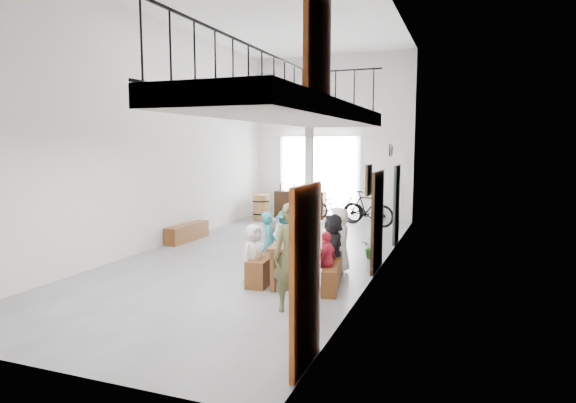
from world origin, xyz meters
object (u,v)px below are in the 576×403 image
at_px(side_bench, 187,232).
at_px(oak_barrel, 261,207).
at_px(serving_counter, 300,205).
at_px(bicycle_near, 336,206).
at_px(host_standing, 292,257).
at_px(bench_inner, 273,262).
at_px(tasting_table, 305,242).

distance_m(side_bench, oak_barrel, 3.96).
distance_m(side_bench, serving_counter, 5.01).
height_order(oak_barrel, bicycle_near, bicycle_near).
bearing_deg(host_standing, oak_barrel, 92.28).
distance_m(bench_inner, oak_barrel, 6.91).
height_order(serving_counter, host_standing, host_standing).
bearing_deg(bench_inner, serving_counter, 101.16).
distance_m(tasting_table, side_bench, 4.69).
xyz_separation_m(tasting_table, oak_barrel, (-3.63, 6.26, -0.28)).
distance_m(tasting_table, oak_barrel, 7.25).
bearing_deg(oak_barrel, serving_counter, 36.87).
bearing_deg(bench_inner, side_bench, 142.12).
xyz_separation_m(tasting_table, host_standing, (0.38, -1.74, 0.12)).
xyz_separation_m(side_bench, oak_barrel, (0.41, 3.93, 0.20)).
bearing_deg(serving_counter, bicycle_near, -7.29).
distance_m(host_standing, bicycle_near, 8.83).
xyz_separation_m(oak_barrel, serving_counter, (1.11, 0.83, 0.04)).
height_order(bench_inner, serving_counter, serving_counter).
distance_m(serving_counter, host_standing, 9.30).
distance_m(oak_barrel, bicycle_near, 2.53).
height_order(tasting_table, bicycle_near, bicycle_near).
distance_m(tasting_table, host_standing, 1.78).
bearing_deg(oak_barrel, bench_inner, -64.54).
bearing_deg(serving_counter, bench_inner, -75.83).
bearing_deg(host_standing, side_bench, 113.03).
bearing_deg(oak_barrel, bicycle_near, 15.55).
bearing_deg(tasting_table, bicycle_near, 91.95).
distance_m(oak_barrel, host_standing, 8.96).
bearing_deg(bicycle_near, oak_barrel, 108.70).
relative_size(serving_counter, bicycle_near, 0.94).
xyz_separation_m(serving_counter, bicycle_near, (1.32, -0.16, 0.03)).
relative_size(serving_counter, host_standing, 1.06).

